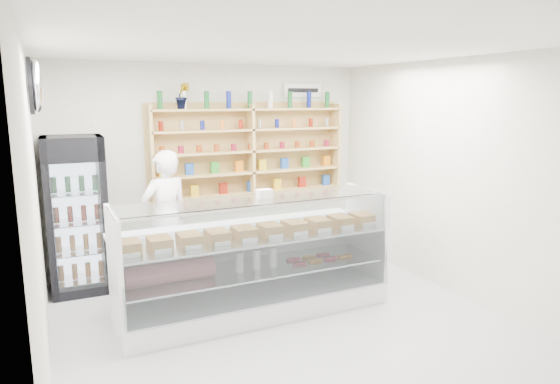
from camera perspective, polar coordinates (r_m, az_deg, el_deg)
room at (r=4.82m, az=1.64°, el=-0.50°), size 5.00×5.00×5.00m
display_counter at (r=5.59m, az=-2.96°, el=-10.10°), size 2.96×0.88×1.29m
shop_worker at (r=6.38m, az=-12.93°, el=-2.98°), size 0.71×0.57×1.72m
drinks_cooler at (r=6.50m, az=-22.18°, el=-2.40°), size 0.70×0.68×1.90m
wall_shelving at (r=7.11m, az=-3.40°, el=4.68°), size 2.84×0.28×1.33m
potted_plant at (r=6.77m, az=-11.07°, el=10.74°), size 0.21×0.18×0.34m
security_mirror at (r=5.41m, az=-26.10°, el=10.84°), size 0.15×0.50×0.50m
wall_sign at (r=7.57m, az=2.60°, el=11.53°), size 0.62×0.03×0.20m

